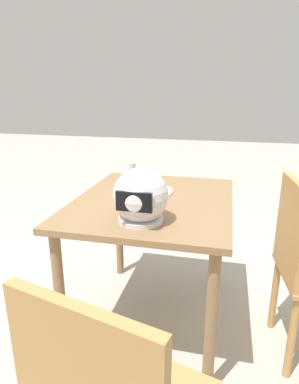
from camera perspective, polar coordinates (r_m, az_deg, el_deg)
ground_plane at (r=2.09m, az=0.62°, el=-20.68°), size 14.00×14.00×0.00m
dining_table at (r=1.77m, az=0.68°, el=-4.28°), size 0.81×0.98×0.74m
pizza_plate at (r=1.85m, az=-0.65°, el=0.16°), size 0.30×0.30×0.01m
pizza at (r=1.85m, az=-0.54°, el=0.70°), size 0.24×0.24×0.05m
motorcycle_helmet at (r=1.42m, az=-1.53°, el=-0.80°), size 0.24×0.24×0.24m
drinking_glass at (r=2.03m, az=-3.38°, el=3.33°), size 0.07×0.07×0.13m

